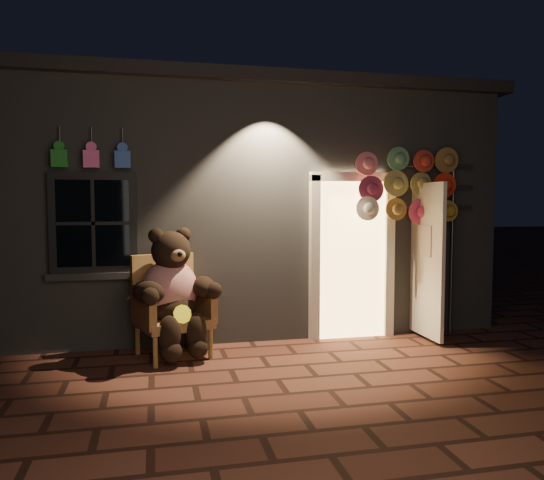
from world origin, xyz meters
name	(u,v)px	position (x,y,z in m)	size (l,w,h in m)	color
ground	(278,379)	(0.00, 0.00, 0.00)	(60.00, 60.00, 0.00)	brown
shop_building	(225,206)	(0.00, 3.99, 1.74)	(7.30, 5.95, 3.51)	slate
wicker_armchair	(170,305)	(-1.03, 1.15, 0.59)	(0.99, 0.95, 1.18)	#B48E45
teddy_bear	(173,292)	(-1.00, 1.01, 0.77)	(1.00, 0.93, 1.45)	#AB1215
hat_rack	(410,188)	(2.08, 1.28, 1.98)	(1.70, 0.22, 2.48)	#59595E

